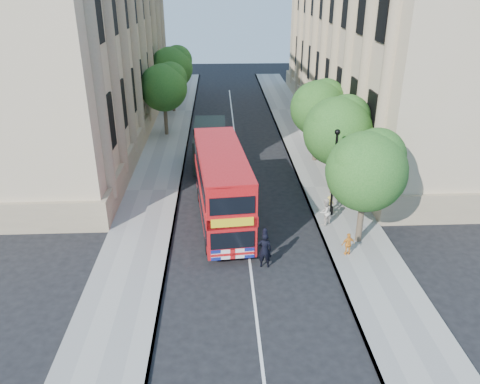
{
  "coord_description": "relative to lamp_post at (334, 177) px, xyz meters",
  "views": [
    {
      "loc": [
        -1.39,
        -17.94,
        12.67
      ],
      "look_at": [
        -0.33,
        4.64,
        2.3
      ],
      "focal_mm": 35.0,
      "sensor_mm": 36.0,
      "label": 1
    }
  ],
  "objects": [
    {
      "name": "pavement_left",
      "position": [
        -10.75,
        4.0,
        -2.45
      ],
      "size": [
        3.5,
        80.0,
        0.12
      ],
      "primitive_type": "cube",
      "color": "gray",
      "rests_on": "ground"
    },
    {
      "name": "pavement_right",
      "position": [
        0.75,
        4.0,
        -2.45
      ],
      "size": [
        3.5,
        80.0,
        0.12
      ],
      "primitive_type": "cube",
      "color": "gray",
      "rests_on": "ground"
    },
    {
      "name": "police_constable",
      "position": [
        -4.33,
        -5.0,
        -1.6
      ],
      "size": [
        0.72,
        0.52,
        1.83
      ],
      "primitive_type": "imported",
      "rotation": [
        0.0,
        0.0,
        3.01
      ],
      "color": "black",
      "rests_on": "ground"
    },
    {
      "name": "child_b",
      "position": [
        0.05,
        0.48,
        -1.9
      ],
      "size": [
        0.73,
        0.61,
        0.98
      ],
      "primitive_type": "imported",
      "rotation": [
        0.0,
        0.0,
        3.62
      ],
      "color": "#DDC34B",
      "rests_on": "pavement_right"
    },
    {
      "name": "tree_right_far",
      "position": [
        0.84,
        9.03,
        1.8
      ],
      "size": [
        4.0,
        4.0,
        6.15
      ],
      "color": "#473828",
      "rests_on": "ground"
    },
    {
      "name": "tree_left_far",
      "position": [
        -10.96,
        16.03,
        1.93
      ],
      "size": [
        4.0,
        4.0,
        6.3
      ],
      "color": "#473828",
      "rests_on": "ground"
    },
    {
      "name": "tree_left_back",
      "position": [
        -10.96,
        24.03,
        2.2
      ],
      "size": [
        4.2,
        4.2,
        6.65
      ],
      "color": "#473828",
      "rests_on": "ground"
    },
    {
      "name": "woman_pedestrian",
      "position": [
        -0.6,
        -1.16,
        -1.61
      ],
      "size": [
        0.97,
        0.93,
        1.57
      ],
      "primitive_type": "imported",
      "rotation": [
        0.0,
        0.0,
        3.78
      ],
      "color": "silver",
      "rests_on": "pavement_right"
    },
    {
      "name": "building_left",
      "position": [
        -18.8,
        18.0,
        6.49
      ],
      "size": [
        12.0,
        38.0,
        18.0
      ],
      "primitive_type": "cube",
      "color": "#C5B089",
      "rests_on": "ground"
    },
    {
      "name": "double_decker_bus",
      "position": [
        -6.28,
        -0.47,
        -0.2
      ],
      "size": [
        3.24,
        9.22,
        4.17
      ],
      "rotation": [
        0.0,
        0.0,
        0.1
      ],
      "color": "#B40C0F",
      "rests_on": "ground"
    },
    {
      "name": "ground",
      "position": [
        -5.0,
        -6.0,
        -2.51
      ],
      "size": [
        120.0,
        120.0,
        0.0
      ],
      "primitive_type": "plane",
      "color": "black",
      "rests_on": "ground"
    },
    {
      "name": "building_right",
      "position": [
        8.8,
        18.0,
        6.49
      ],
      "size": [
        12.0,
        38.0,
        18.0
      ],
      "primitive_type": "cube",
      "color": "#C5B089",
      "rests_on": "ground"
    },
    {
      "name": "tree_right_near",
      "position": [
        0.84,
        -2.97,
        1.74
      ],
      "size": [
        4.0,
        4.0,
        6.08
      ],
      "color": "#473828",
      "rests_on": "ground"
    },
    {
      "name": "lamp_post",
      "position": [
        0.0,
        0.0,
        0.0
      ],
      "size": [
        0.32,
        0.32,
        5.16
      ],
      "color": "black",
      "rests_on": "pavement_right"
    },
    {
      "name": "child_a",
      "position": [
        -0.11,
        -4.32,
        -1.79
      ],
      "size": [
        0.74,
        0.43,
        1.19
      ],
      "primitive_type": "imported",
      "rotation": [
        0.0,
        0.0,
        3.35
      ],
      "color": "orange",
      "rests_on": "pavement_right"
    },
    {
      "name": "tree_right_mid",
      "position": [
        0.84,
        3.03,
        1.93
      ],
      "size": [
        4.2,
        4.2,
        6.37
      ],
      "color": "#473828",
      "rests_on": "ground"
    },
    {
      "name": "box_van",
      "position": [
        -7.05,
        8.39,
        -0.98
      ],
      "size": [
        2.29,
        5.49,
        3.13
      ],
      "rotation": [
        0.0,
        0.0,
        -0.01
      ],
      "color": "black",
      "rests_on": "ground"
    }
  ]
}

